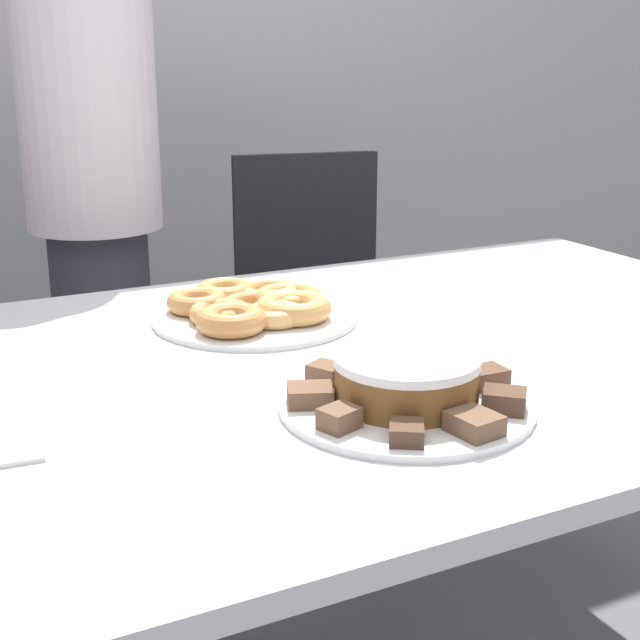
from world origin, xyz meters
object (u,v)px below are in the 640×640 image
(plate_cake, at_px, (406,404))
(plate_donuts, at_px, (255,317))
(person_standing, at_px, (94,195))
(frosted_cake, at_px, (407,378))
(office_chair_right, at_px, (321,339))

(plate_cake, xyz_separation_m, plate_donuts, (-0.02, 0.45, 0.00))
(person_standing, relative_size, frosted_cake, 8.31)
(person_standing, distance_m, plate_cake, 1.17)
(office_chair_right, xyz_separation_m, frosted_cake, (-0.43, -1.09, 0.33))
(office_chair_right, height_order, plate_donuts, office_chair_right)
(plate_cake, bearing_deg, person_standing, 96.27)
(office_chair_right, relative_size, plate_donuts, 2.56)
(person_standing, height_order, frosted_cake, person_standing)
(person_standing, xyz_separation_m, frosted_cake, (0.13, -1.16, -0.08))
(office_chair_right, xyz_separation_m, plate_donuts, (-0.45, -0.64, 0.29))
(office_chair_right, relative_size, frosted_cake, 4.73)
(plate_cake, relative_size, plate_donuts, 0.95)
(plate_donuts, bearing_deg, person_standing, 98.49)
(office_chair_right, distance_m, plate_donuts, 0.83)
(plate_cake, height_order, frosted_cake, frosted_cake)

